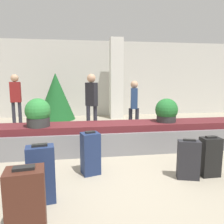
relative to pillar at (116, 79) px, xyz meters
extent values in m
plane|color=#9E937F|center=(-0.79, -5.34, -1.60)|extent=(18.00, 18.00, 0.00)
cube|color=beige|center=(-0.79, 0.76, 0.00)|extent=(18.00, 0.06, 3.20)
cube|color=gray|center=(-0.79, -4.07, -1.36)|extent=(8.51, 0.86, 0.48)
cube|color=#5B1E23|center=(-0.79, -4.07, -1.05)|extent=(8.17, 0.70, 0.15)
cube|color=silver|center=(0.00, 0.00, 0.00)|extent=(0.50, 0.50, 3.20)
cube|color=navy|center=(-1.33, -5.24, -1.24)|extent=(0.35, 0.32, 0.71)
cube|color=black|center=(-1.33, -5.24, -0.87)|extent=(0.18, 0.13, 0.03)
cube|color=navy|center=(-2.01, -6.02, -1.22)|extent=(0.38, 0.27, 0.76)
cube|color=black|center=(-2.01, -6.02, -0.83)|extent=(0.20, 0.10, 0.03)
cube|color=#232328|center=(0.22, -5.67, -1.28)|extent=(0.37, 0.25, 0.63)
cube|color=black|center=(0.22, -5.67, -0.95)|extent=(0.20, 0.11, 0.03)
cube|color=black|center=(0.63, -5.61, -1.27)|extent=(0.32, 0.22, 0.65)
cube|color=black|center=(0.63, -5.61, -0.93)|extent=(0.17, 0.08, 0.03)
cube|color=#472319|center=(-2.04, -6.69, -1.23)|extent=(0.40, 0.31, 0.74)
cube|color=black|center=(-2.04, -6.69, -0.85)|extent=(0.21, 0.12, 0.03)
cylinder|color=#2D2D2D|center=(0.47, -4.10, -0.90)|extent=(0.43, 0.43, 0.14)
sphere|color=#236B2D|center=(0.47, -4.10, -0.69)|extent=(0.51, 0.51, 0.51)
cylinder|color=#2D2D2D|center=(-2.34, -4.19, -0.88)|extent=(0.46, 0.46, 0.19)
sphere|color=#2D7F38|center=(-2.34, -4.19, -0.64)|extent=(0.51, 0.51, 0.51)
cylinder|color=#282833|center=(-3.67, -1.22, -1.18)|extent=(0.11, 0.11, 0.84)
cylinder|color=#282833|center=(-3.47, -1.22, -1.18)|extent=(0.11, 0.11, 0.84)
cube|color=maroon|center=(-3.57, -1.22, -0.43)|extent=(0.33, 0.19, 0.67)
sphere|color=tan|center=(-3.57, -1.22, 0.03)|extent=(0.25, 0.25, 0.25)
cylinder|color=#282833|center=(-1.25, -2.58, -1.18)|extent=(0.11, 0.11, 0.84)
cylinder|color=#282833|center=(-1.05, -2.58, -1.18)|extent=(0.11, 0.11, 0.84)
cube|color=#232328|center=(-1.15, -2.58, -0.43)|extent=(0.36, 0.35, 0.66)
sphere|color=tan|center=(-1.15, -2.58, 0.02)|extent=(0.24, 0.24, 0.24)
cylinder|color=#282833|center=(-0.01, -2.60, -1.23)|extent=(0.11, 0.11, 0.74)
cylinder|color=#282833|center=(0.19, -2.60, -1.23)|extent=(0.11, 0.11, 0.74)
cube|color=navy|center=(0.09, -2.60, -0.56)|extent=(0.23, 0.35, 0.59)
sphere|color=tan|center=(0.09, -2.60, -0.16)|extent=(0.22, 0.22, 0.22)
cylinder|color=#4C331E|center=(-2.31, -0.93, -1.51)|extent=(0.16, 0.16, 0.18)
cone|color=#195623|center=(-2.31, -0.93, -0.61)|extent=(1.31, 1.31, 1.63)
camera|label=1|loc=(-1.49, -8.79, 0.01)|focal=35.00mm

